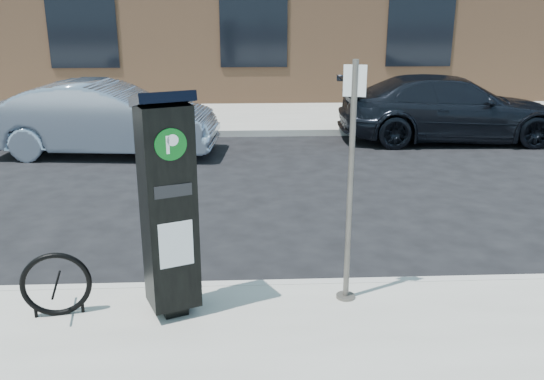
{
  "coord_description": "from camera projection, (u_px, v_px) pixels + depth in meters",
  "views": [
    {
      "loc": [
        -0.29,
        -5.66,
        3.02
      ],
      "look_at": [
        -0.0,
        0.5,
        1.04
      ],
      "focal_mm": 38.0,
      "sensor_mm": 36.0,
      "label": 1
    }
  ],
  "objects": [
    {
      "name": "ground",
      "position": [
        274.0,
        294.0,
        6.32
      ],
      "size": [
        120.0,
        120.0,
        0.0
      ],
      "primitive_type": "plane",
      "color": "black",
      "rests_on": "ground"
    },
    {
      "name": "sidewalk_far",
      "position": [
        253.0,
        96.0,
        19.61
      ],
      "size": [
        60.0,
        12.0,
        0.15
      ],
      "primitive_type": "cube",
      "color": "gray",
      "rests_on": "ground"
    },
    {
      "name": "curb_near",
      "position": [
        274.0,
        289.0,
        6.28
      ],
      "size": [
        60.0,
        0.12,
        0.16
      ],
      "primitive_type": "cube",
      "color": "#9E9B93",
      "rests_on": "ground"
    },
    {
      "name": "curb_far",
      "position": [
        257.0,
        133.0,
        13.92
      ],
      "size": [
        60.0,
        0.12,
        0.16
      ],
      "primitive_type": "cube",
      "color": "#9E9B93",
      "rests_on": "ground"
    },
    {
      "name": "parking_kiosk",
      "position": [
        168.0,
        204.0,
        5.31
      ],
      "size": [
        0.63,
        0.6,
        2.19
      ],
      "rotation": [
        0.0,
        0.0,
        0.39
      ],
      "color": "black",
      "rests_on": "sidewalk_near"
    },
    {
      "name": "sign_pole",
      "position": [
        350.0,
        187.0,
        5.56
      ],
      "size": [
        0.21,
        0.19,
        2.41
      ],
      "rotation": [
        0.0,
        0.0,
        -0.25
      ],
      "color": "#57544D",
      "rests_on": "sidewalk_near"
    },
    {
      "name": "bike_rack",
      "position": [
        56.0,
        285.0,
        5.51
      ],
      "size": [
        0.66,
        0.17,
        0.66
      ],
      "rotation": [
        0.0,
        0.0,
        0.18
      ],
      "color": "black",
      "rests_on": "sidewalk_near"
    },
    {
      "name": "car_silver",
      "position": [
        105.0,
        119.0,
        12.03
      ],
      "size": [
        4.77,
        2.03,
        1.53
      ],
      "primitive_type": "imported",
      "rotation": [
        0.0,
        0.0,
        1.48
      ],
      "color": "#8392A7",
      "rests_on": "ground"
    },
    {
      "name": "car_dark",
      "position": [
        450.0,
        108.0,
        13.32
      ],
      "size": [
        5.21,
        2.25,
        1.49
      ],
      "primitive_type": "imported",
      "rotation": [
        0.0,
        0.0,
        1.54
      ],
      "color": "black",
      "rests_on": "ground"
    }
  ]
}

